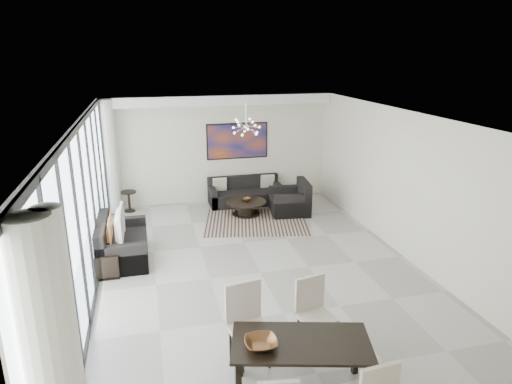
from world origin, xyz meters
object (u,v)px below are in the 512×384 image
object	(u,v)px
sofa_main	(245,195)
television	(116,225)
coffee_table	(246,207)
dining_table	(301,348)
tv_console	(109,253)

from	to	relation	value
sofa_main	television	distance (m)	4.38
coffee_table	dining_table	size ratio (longest dim) A/B	0.56
television	dining_table	size ratio (longest dim) A/B	0.60
sofa_main	television	bearing A→B (deg)	-137.80
coffee_table	dining_table	world-z (taller)	dining_table
coffee_table	dining_table	xyz separation A→B (m)	(-0.75, -6.28, 0.40)
television	dining_table	bearing A→B (deg)	-150.58
television	coffee_table	bearing A→B (deg)	-55.18
tv_console	television	bearing A→B (deg)	16.53
coffee_table	tv_console	distance (m)	3.82
sofa_main	coffee_table	bearing A→B (deg)	-101.21
coffee_table	tv_console	world-z (taller)	tv_console
dining_table	television	bearing A→B (deg)	118.38
television	tv_console	bearing A→B (deg)	107.57
sofa_main	dining_table	world-z (taller)	sofa_main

